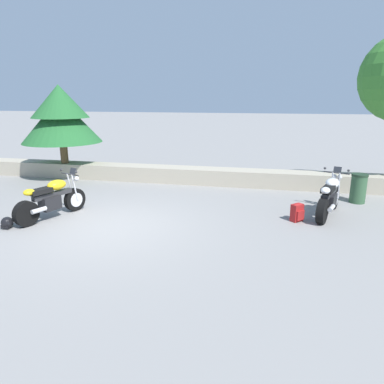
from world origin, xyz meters
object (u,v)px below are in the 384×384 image
Objects in this scene: motorcycle_yellow_near_left at (52,199)px; pine_tree_far_left at (60,115)px; trash_bin at (358,188)px; motorcycle_white_centre at (330,197)px; rider_helmet at (7,223)px; rider_backpack at (297,212)px.

pine_tree_far_left is at bearing 117.69° from motorcycle_yellow_near_left.
motorcycle_white_centre is at bearing -125.72° from trash_bin.
pine_tree_far_left reaches higher than motorcycle_yellow_near_left.
trash_bin is (10.24, -1.26, -1.92)m from pine_tree_far_left.
motorcycle_white_centre is (6.95, 1.69, 0.00)m from motorcycle_yellow_near_left.
pine_tree_far_left is at bearing 163.94° from motorcycle_white_centre.
motorcycle_yellow_near_left is 5.26m from pine_tree_far_left.
motorcycle_yellow_near_left is 0.68× the size of pine_tree_far_left.
motorcycle_yellow_near_left is 2.31× the size of trash_bin.
pine_tree_far_left reaches higher than motorcycle_white_centre.
motorcycle_yellow_near_left is at bearing 56.56° from rider_helmet.
motorcycle_yellow_near_left is 7.09× the size of rider_helmet.
motorcycle_white_centre is 9.79m from pine_tree_far_left.
pine_tree_far_left is (-2.28, 4.35, 1.87)m from motorcycle_yellow_near_left.
trash_bin is (8.58, 4.03, 0.30)m from rider_helmet.
pine_tree_far_left is at bearing 107.42° from rider_helmet.
motorcycle_yellow_near_left is 6.21m from rider_backpack.
rider_helmet is 5.98m from pine_tree_far_left.
rider_helmet is at bearing -163.62° from rider_backpack.
motorcycle_yellow_near_left reaches higher than rider_backpack.
motorcycle_white_centre is at bearing 19.18° from rider_helmet.
trash_bin is at bearing 25.17° from rider_helmet.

